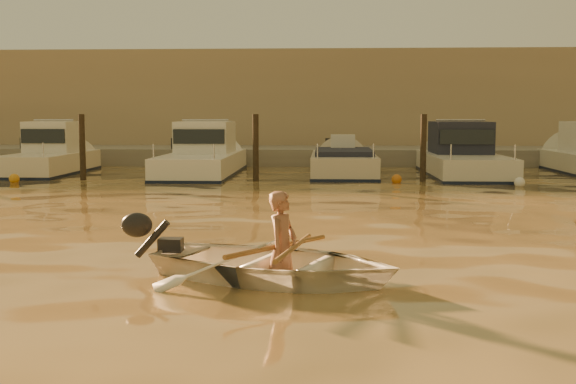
# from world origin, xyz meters

# --- Properties ---
(ground_plane) EXTENTS (160.00, 160.00, 0.00)m
(ground_plane) POSITION_xyz_m (0.00, 0.00, 0.00)
(ground_plane) COLOR olive
(ground_plane) RESTS_ON ground
(dinghy) EXTENTS (3.66, 3.14, 0.64)m
(dinghy) POSITION_xyz_m (1.30, 0.78, 0.20)
(dinghy) COLOR white
(dinghy) RESTS_ON ground_plane
(person) EXTENTS (0.49, 0.59, 1.39)m
(person) POSITION_xyz_m (1.40, 0.74, 0.39)
(person) COLOR #915D48
(person) RESTS_ON dinghy
(outboard_motor) EXTENTS (0.98, 0.69, 0.70)m
(outboard_motor) POSITION_xyz_m (-0.10, 1.30, 0.28)
(outboard_motor) COLOR black
(outboard_motor) RESTS_ON dinghy
(oar_port) EXTENTS (0.36, 2.09, 0.13)m
(oar_port) POSITION_xyz_m (1.54, 0.69, 0.42)
(oar_port) COLOR brown
(oar_port) RESTS_ON dinghy
(oar_starboard) EXTENTS (1.11, 1.84, 0.13)m
(oar_starboard) POSITION_xyz_m (1.35, 0.76, 0.42)
(oar_starboard) COLOR brown
(oar_starboard) RESTS_ON dinghy
(moored_boat_1) EXTENTS (1.92, 5.83, 1.75)m
(moored_boat_1) POSITION_xyz_m (-7.40, 16.00, 0.62)
(moored_boat_1) COLOR beige
(moored_boat_1) RESTS_ON ground_plane
(moored_boat_2) EXTENTS (2.20, 7.40, 1.75)m
(moored_boat_2) POSITION_xyz_m (-2.20, 16.00, 0.62)
(moored_boat_2) COLOR white
(moored_boat_2) RESTS_ON ground_plane
(moored_boat_3) EXTENTS (2.06, 5.95, 0.95)m
(moored_boat_3) POSITION_xyz_m (2.48, 16.00, 0.22)
(moored_boat_3) COLOR beige
(moored_boat_3) RESTS_ON ground_plane
(moored_boat_4) EXTENTS (2.26, 6.97, 1.75)m
(moored_boat_4) POSITION_xyz_m (6.39, 16.00, 0.62)
(moored_boat_4) COLOR beige
(moored_boat_4) RESTS_ON ground_plane
(piling_1) EXTENTS (0.18, 0.18, 2.20)m
(piling_1) POSITION_xyz_m (-5.50, 13.80, 0.90)
(piling_1) COLOR #2D2319
(piling_1) RESTS_ON ground_plane
(piling_2) EXTENTS (0.18, 0.18, 2.20)m
(piling_2) POSITION_xyz_m (-0.20, 13.80, 0.90)
(piling_2) COLOR #2D2319
(piling_2) RESTS_ON ground_plane
(piling_3) EXTENTS (0.18, 0.18, 2.20)m
(piling_3) POSITION_xyz_m (4.80, 13.80, 0.90)
(piling_3) COLOR #2D2319
(piling_3) RESTS_ON ground_plane
(fender_b) EXTENTS (0.30, 0.30, 0.30)m
(fender_b) POSITION_xyz_m (-7.28, 12.95, 0.10)
(fender_b) COLOR orange
(fender_b) RESTS_ON ground_plane
(fender_c) EXTENTS (0.30, 0.30, 0.30)m
(fender_c) POSITION_xyz_m (-2.92, 12.96, 0.10)
(fender_c) COLOR silver
(fender_c) RESTS_ON ground_plane
(fender_d) EXTENTS (0.30, 0.30, 0.30)m
(fender_d) POSITION_xyz_m (3.98, 13.31, 0.10)
(fender_d) COLOR #C56617
(fender_d) RESTS_ON ground_plane
(fender_e) EXTENTS (0.30, 0.30, 0.30)m
(fender_e) POSITION_xyz_m (7.31, 12.53, 0.10)
(fender_e) COLOR silver
(fender_e) RESTS_ON ground_plane
(quay) EXTENTS (52.00, 4.00, 1.00)m
(quay) POSITION_xyz_m (0.00, 21.50, 0.15)
(quay) COLOR gray
(quay) RESTS_ON ground_plane
(waterfront_building) EXTENTS (46.00, 7.00, 4.80)m
(waterfront_building) POSITION_xyz_m (0.00, 27.00, 2.40)
(waterfront_building) COLOR #9E8466
(waterfront_building) RESTS_ON quay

